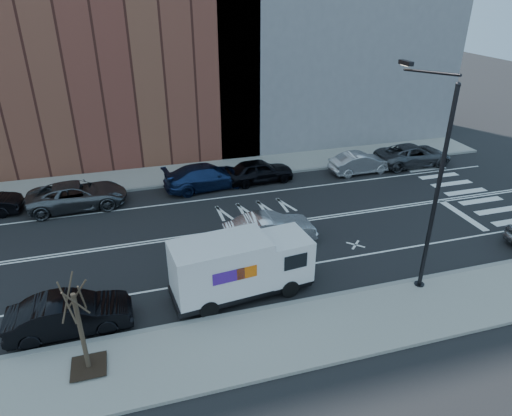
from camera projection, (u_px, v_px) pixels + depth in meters
ground at (229, 231)px, 25.01m from camera, size 120.00×120.00×0.00m
sidewalk_near at (281, 338)px, 17.43m from camera, size 44.00×3.60×0.15m
sidewalk_far at (200, 172)px, 32.53m from camera, size 44.00×3.60×0.15m
curb_near at (267, 308)px, 18.97m from camera, size 44.00×0.25×0.17m
curb_far at (205, 181)px, 30.98m from camera, size 44.00×0.25×0.17m
crosswalk at (473, 196)px, 29.04m from camera, size 3.00×14.00×0.01m
road_markings at (229, 231)px, 25.01m from camera, size 40.00×8.60×0.01m
bldg_brick at (60, 2)px, 31.47m from camera, size 26.00×10.00×22.00m
streetlight at (431, 179)px, 18.57m from camera, size 0.44×4.02×9.34m
street_tree at (83, 339)px, 15.39m from camera, size 1.20×1.20×3.75m
fedex_van at (240, 266)px, 19.36m from camera, size 6.26×2.68×2.78m
far_parked_c at (78, 195)px, 27.30m from camera, size 5.80×2.86×1.58m
far_parked_d at (207, 176)px, 29.87m from camera, size 5.82×2.96×1.62m
far_parked_e at (259, 171)px, 30.79m from camera, size 4.73×2.14×1.58m
far_parked_f at (361, 163)px, 32.30m from camera, size 4.50×1.71×1.47m
far_parked_g at (413, 155)px, 33.64m from camera, size 5.64×2.70×1.55m
driving_sedan at (270, 230)px, 23.55m from camera, size 4.80×1.76×1.57m
near_parked_rear_a at (70, 315)px, 17.58m from camera, size 4.68×1.71×1.53m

